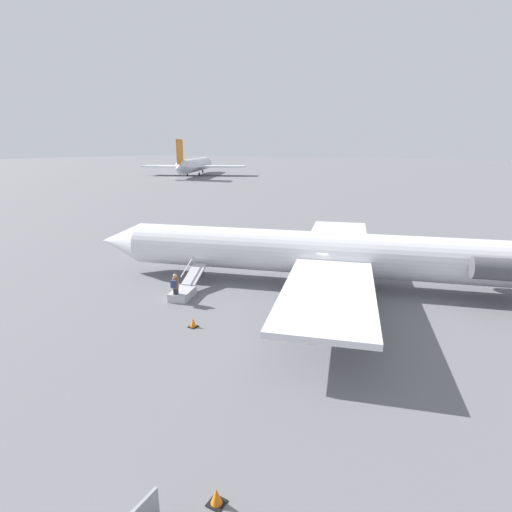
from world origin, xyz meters
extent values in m
plane|color=slate|center=(0.00, 0.00, 0.00)|extent=(600.00, 600.00, 0.00)
cylinder|color=silver|center=(0.00, 0.00, 2.14)|extent=(24.58, 9.61, 2.77)
cone|color=silver|center=(13.36, 3.91, 2.14)|extent=(3.68, 3.46, 2.71)
cube|color=silver|center=(-3.04, 5.98, 1.94)|extent=(7.17, 11.24, 0.28)
cube|color=silver|center=(0.66, -6.67, 1.94)|extent=(7.17, 11.24, 0.28)
cylinder|color=#4C4C51|center=(-10.54, -1.05, 2.35)|extent=(3.54, 2.13, 1.25)
cylinder|color=#4C4C51|center=(-9.44, -4.79, 2.35)|extent=(3.54, 2.13, 1.25)
cylinder|color=black|center=(7.74, 2.26, 0.34)|extent=(0.71, 0.36, 0.68)
cylinder|color=#4C4C51|center=(7.74, 2.26, 0.79)|extent=(0.12, 0.12, 0.21)
cylinder|color=black|center=(-2.73, 0.50, 0.34)|extent=(0.71, 0.36, 0.68)
cylinder|color=#4C4C51|center=(-2.73, 0.50, 0.79)|extent=(0.12, 0.12, 0.21)
cylinder|color=black|center=(-2.03, -1.89, 0.34)|extent=(0.71, 0.36, 0.68)
cylinder|color=#4C4C51|center=(-2.03, -1.89, 0.79)|extent=(0.12, 0.12, 0.21)
cylinder|color=silver|center=(71.47, -79.34, 3.15)|extent=(17.76, 31.72, 4.06)
cone|color=silver|center=(79.46, -96.36, 3.15)|extent=(5.51, 5.74, 3.98)
cone|color=silver|center=(63.31, -61.95, 3.15)|extent=(5.85, 6.48, 3.98)
cube|color=orange|center=(63.76, -62.91, 7.42)|extent=(2.71, 5.29, 6.50)
cube|color=silver|center=(63.52, -62.40, 3.56)|extent=(11.34, 7.04, 0.20)
cube|color=silver|center=(78.91, -74.02, 2.85)|extent=(15.36, 11.80, 0.41)
cube|color=silver|center=(62.63, -81.66, 2.85)|extent=(15.36, 11.80, 0.41)
cylinder|color=black|center=(76.05, -89.09, 0.50)|extent=(0.66, 1.02, 1.01)
cylinder|color=#2D2D33|center=(76.05, -89.09, 1.16)|extent=(0.18, 0.18, 0.31)
cylinder|color=black|center=(71.72, -75.56, 0.50)|extent=(0.66, 1.02, 1.01)
cylinder|color=#2D2D33|center=(71.72, -75.56, 1.16)|extent=(0.18, 0.18, 0.31)
cylinder|color=black|center=(68.41, -77.12, 0.50)|extent=(0.66, 1.02, 1.01)
cylinder|color=#2D2D33|center=(68.41, -77.12, 1.16)|extent=(0.18, 0.18, 0.31)
cube|color=#B2B2B7|center=(5.93, 6.25, 0.25)|extent=(1.56, 2.04, 0.50)
cube|color=#B2B2B7|center=(6.49, 4.33, 0.87)|extent=(1.49, 2.40, 0.86)
cube|color=#B2B2B7|center=(6.92, 4.45, 1.37)|extent=(0.68, 2.15, 0.80)
cube|color=#23232D|center=(5.81, 6.93, 0.42)|extent=(0.27, 0.32, 0.85)
cylinder|color=brown|center=(5.81, 6.93, 1.18)|extent=(0.36, 0.36, 0.65)
sphere|color=tan|center=(5.81, 6.93, 1.62)|extent=(0.24, 0.24, 0.24)
cube|color=navy|center=(5.74, 7.19, 1.21)|extent=(0.32, 0.25, 0.44)
cube|color=black|center=(2.89, 9.08, 0.01)|extent=(0.43, 0.43, 0.03)
cone|color=orange|center=(2.89, 9.08, 0.24)|extent=(0.33, 0.33, 0.47)
cube|color=black|center=(-4.10, 16.99, 0.01)|extent=(0.43, 0.43, 0.03)
cone|color=orange|center=(-4.10, 16.99, 0.23)|extent=(0.33, 0.33, 0.47)
camera|label=1|loc=(-8.98, 23.56, 8.78)|focal=28.00mm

